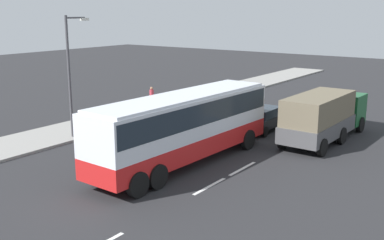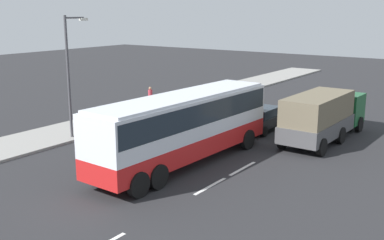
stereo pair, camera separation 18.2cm
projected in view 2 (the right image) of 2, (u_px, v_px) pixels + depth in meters
name	position (u px, v px, depth m)	size (l,w,h in m)	color
ground_plane	(174.00, 166.00, 22.99)	(120.00, 120.00, 0.00)	#28282B
sidewalk_curb	(52.00, 136.00, 28.21)	(80.00, 4.00, 0.15)	gray
lane_centreline	(193.00, 196.00, 19.29)	(35.99, 0.16, 0.01)	white
coach_bus	(184.00, 122.00, 22.79)	(11.49, 3.01, 3.50)	red
cargo_truck	(323.00, 115.00, 27.16)	(8.08, 2.65, 2.84)	#19592D
car_black_sedan	(262.00, 118.00, 29.68)	(4.20, 1.91, 1.49)	black
pedestrian_near_curb	(150.00, 96.00, 35.44)	(0.32, 0.32, 1.67)	brown
street_lamp	(70.00, 69.00, 26.93)	(1.70, 0.24, 7.05)	#47474C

